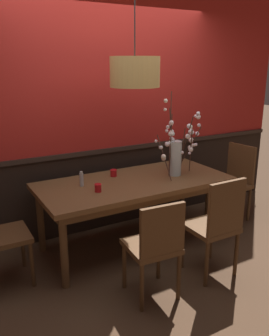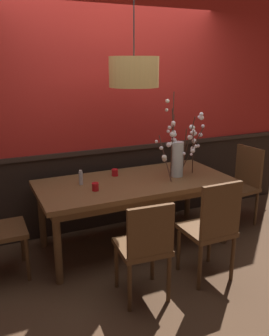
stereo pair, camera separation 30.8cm
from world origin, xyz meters
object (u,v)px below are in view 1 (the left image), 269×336
at_px(chair_near_side_left, 155,245).
at_px(pendant_lamp, 135,72).
at_px(candle_holder_nearer_center, 98,188).
at_px(candle_holder_nearer_edge, 114,173).
at_px(chair_head_east_end, 234,179).
at_px(chair_near_side_right, 216,223).
at_px(vase_with_blossoms, 177,152).
at_px(dining_table, 134,188).
at_px(condiment_bottle, 82,179).
at_px(chair_far_side_right, 119,176).

height_order(chair_near_side_left, pendant_lamp, pendant_lamp).
height_order(candle_holder_nearer_center, candle_holder_nearer_edge, candle_holder_nearer_center).
relative_size(chair_head_east_end, candle_holder_nearer_edge, 12.56).
height_order(chair_near_side_right, chair_head_east_end, chair_near_side_right).
bearing_deg(chair_near_side_left, candle_holder_nearer_center, 101.43).
height_order(chair_head_east_end, candle_holder_nearer_edge, chair_head_east_end).
distance_m(chair_near_side_right, pendant_lamp, 1.57).
bearing_deg(vase_with_blossoms, chair_head_east_end, 2.88).
distance_m(chair_near_side_right, candle_holder_nearer_edge, 1.23).
height_order(chair_near_side_left, chair_head_east_end, chair_head_east_end).
xyz_separation_m(chair_head_east_end, vase_with_blossoms, (-0.92, -0.05, 0.47)).
bearing_deg(pendant_lamp, dining_table, 62.00).
relative_size(condiment_bottle, pendant_lamp, 0.12).
bearing_deg(candle_holder_nearer_edge, dining_table, -61.33).
xyz_separation_m(vase_with_blossoms, pendant_lamp, (-0.54, -0.03, 0.84)).
distance_m(dining_table, chair_far_side_right, 0.92).
xyz_separation_m(chair_far_side_right, chair_head_east_end, (1.15, -0.88, 0.03)).
bearing_deg(chair_near_side_right, candle_holder_nearer_edge, 113.24).
bearing_deg(candle_holder_nearer_edge, chair_near_side_left, -99.46).
xyz_separation_m(chair_near_side_right, chair_head_east_end, (1.07, 0.87, -0.01)).
bearing_deg(vase_with_blossoms, dining_table, 173.94).
height_order(chair_head_east_end, pendant_lamp, pendant_lamp).
xyz_separation_m(chair_near_side_right, candle_holder_nearer_center, (-0.82, 0.75, 0.24)).
relative_size(vase_with_blossoms, condiment_bottle, 5.92).
distance_m(chair_far_side_right, pendant_lamp, 1.67).
bearing_deg(condiment_bottle, dining_table, -11.14).
bearing_deg(condiment_bottle, chair_head_east_end, -3.30).
bearing_deg(pendant_lamp, candle_holder_nearer_edge, 104.99).
relative_size(dining_table, candle_holder_nearer_edge, 26.60).
bearing_deg(candle_holder_nearer_center, condiment_bottle, 107.59).
xyz_separation_m(chair_far_side_right, pendant_lamp, (-0.31, -0.95, 1.33)).
distance_m(chair_far_side_right, candle_holder_nearer_edge, 0.80).
relative_size(dining_table, chair_far_side_right, 2.30).
bearing_deg(chair_near_side_left, condiment_bottle, 102.89).
bearing_deg(chair_near_side_right, chair_far_side_right, 92.78).
bearing_deg(chair_near_side_right, dining_table, 111.72).
height_order(chair_far_side_right, vase_with_blossoms, vase_with_blossoms).
bearing_deg(pendant_lamp, chair_near_side_left, -108.52).
distance_m(chair_far_side_right, chair_head_east_end, 1.45).
xyz_separation_m(chair_near_side_left, chair_near_side_right, (0.66, 0.01, 0.03)).
height_order(dining_table, chair_near_side_right, chair_near_side_right).
distance_m(dining_table, chair_near_side_left, 0.95).
bearing_deg(candle_holder_nearer_edge, candle_holder_nearer_center, -133.76).
distance_m(dining_table, pendant_lamp, 1.17).
bearing_deg(condiment_bottle, candle_holder_nearer_center, -72.41).
xyz_separation_m(candle_holder_nearer_center, pendant_lamp, (0.42, 0.04, 1.05)).
xyz_separation_m(chair_far_side_right, candle_holder_nearer_center, (-0.73, -0.99, 0.28)).
bearing_deg(candle_holder_nearer_edge, chair_far_side_right, 58.58).
height_order(chair_near_side_left, chair_near_side_right, chair_near_side_right).
bearing_deg(candle_holder_nearer_edge, pendant_lamp, -75.01).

